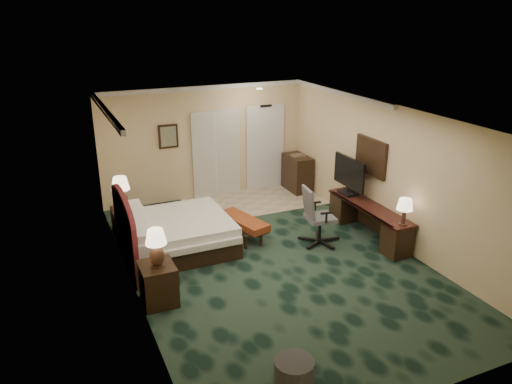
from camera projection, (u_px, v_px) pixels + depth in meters
name	position (u px, v px, depth m)	size (l,w,h in m)	color
floor	(273.00, 262.00, 9.14)	(5.00, 7.50, 0.00)	black
ceiling	(275.00, 116.00, 8.19)	(5.00, 7.50, 0.00)	white
wall_back	(205.00, 142.00, 11.88)	(5.00, 0.00, 2.70)	#DDC187
wall_front	(423.00, 303.00, 5.45)	(5.00, 0.00, 2.70)	#DDC187
wall_left	(129.00, 216.00, 7.72)	(0.00, 7.50, 2.70)	#DDC187
wall_right	(391.00, 174.00, 9.61)	(0.00, 7.50, 2.70)	#DDC187
crown_molding	(275.00, 119.00, 8.21)	(5.00, 7.50, 0.10)	silver
tile_patch	(254.00, 201.00, 11.96)	(3.20, 1.70, 0.01)	tan
headboard	(125.00, 229.00, 8.82)	(0.12, 2.00, 1.40)	#431213
entry_door	(265.00, 148.00, 12.55)	(1.02, 0.06, 2.18)	silver
closet_doors	(216.00, 154.00, 12.04)	(1.20, 0.06, 2.10)	#B5B5B5
wall_art	(168.00, 136.00, 11.42)	(0.45, 0.06, 0.55)	slate
wall_mirror	(371.00, 157.00, 10.04)	(0.05, 0.95, 0.75)	white
bed	(178.00, 234.00, 9.54)	(1.94, 1.80, 0.61)	silver
nightstand_near	(158.00, 284.00, 7.78)	(0.52, 0.60, 0.65)	black
nightstand_far	(123.00, 221.00, 10.24)	(0.42, 0.49, 0.53)	black
lamp_near	(156.00, 248.00, 7.54)	(0.33, 0.33, 0.61)	#331C12
lamp_far	(121.00, 193.00, 10.00)	(0.36, 0.36, 0.69)	#331C12
bed_bench	(243.00, 228.00, 10.05)	(0.42, 1.23, 0.41)	maroon
ottoman	(294.00, 373.00, 6.11)	(0.50, 0.50, 0.36)	#2F2F2F
desk	(368.00, 221.00, 10.05)	(0.49, 2.29, 0.66)	black
tv	(349.00, 176.00, 10.43)	(0.09, 1.03, 0.80)	black
desk_lamp	(404.00, 212.00, 8.98)	(0.29, 0.29, 0.51)	#331C12
desk_chair	(320.00, 215.00, 9.67)	(0.69, 0.64, 1.18)	#555559
minibar	(297.00, 173.00, 12.56)	(0.47, 0.85, 0.90)	black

